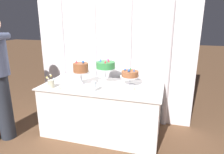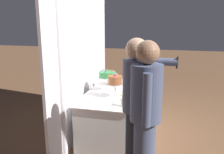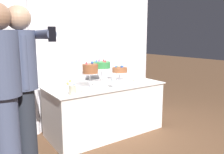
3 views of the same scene
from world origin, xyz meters
name	(u,v)px [view 3 (image 3 of 3)]	position (x,y,z in m)	size (l,w,h in m)	color
ground_plane	(108,133)	(0.00, 0.00, 0.00)	(24.00, 24.00, 0.00)	brown
draped_curtain	(87,31)	(0.01, 0.63, 1.55)	(2.63, 0.17, 2.89)	white
cake_table	(105,108)	(0.00, 0.10, 0.37)	(1.74, 0.84, 0.75)	white
cake_display_leftmost	(90,70)	(-0.28, 0.02, 0.99)	(0.26, 0.26, 0.38)	silver
cake_display_center	(101,66)	(0.02, 0.22, 1.02)	(0.31, 0.31, 0.37)	silver
cake_display_rightmost	(120,71)	(0.38, 0.24, 0.91)	(0.29, 0.29, 0.25)	silver
wine_glass	(114,81)	(-0.02, -0.16, 0.85)	(0.07, 0.07, 0.14)	silver
flower_vase	(72,89)	(-0.65, -0.18, 0.82)	(0.14, 0.11, 0.19)	beige
tealight_far_left	(82,92)	(-0.52, -0.19, 0.76)	(0.05, 0.05, 0.03)	beige
tealight_near_left	(133,81)	(0.50, 0.02, 0.76)	(0.05, 0.05, 0.03)	beige
guest_girl_blue_dress	(23,85)	(-1.27, -0.44, 0.99)	(0.41, 0.61, 1.73)	#282D38
guest_man_dark_suit	(3,93)	(-1.47, -0.56, 0.96)	(0.48, 0.35, 1.73)	#4C5675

